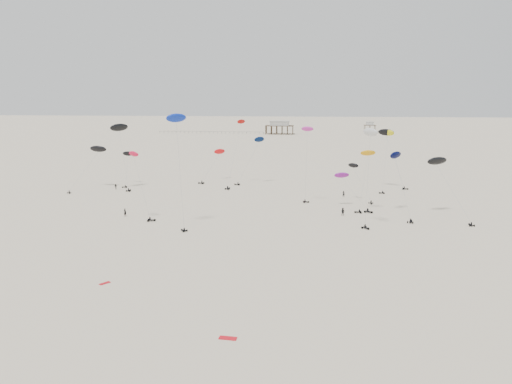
# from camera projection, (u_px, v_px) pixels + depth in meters

# --- Properties ---
(ground_plane) EXTENTS (900.00, 900.00, 0.00)m
(ground_plane) POSITION_uv_depth(u_px,v_px,m) (282.00, 160.00, 226.18)
(ground_plane) COLOR beige
(pavilion_main) EXTENTS (21.00, 13.00, 9.80)m
(pavilion_main) POSITION_uv_depth(u_px,v_px,m) (279.00, 128.00, 372.77)
(pavilion_main) COLOR brown
(pavilion_main) RESTS_ON ground
(pavilion_small) EXTENTS (9.00, 7.00, 8.00)m
(pavilion_small) POSITION_uv_depth(u_px,v_px,m) (370.00, 127.00, 394.99)
(pavilion_small) COLOR brown
(pavilion_small) RESTS_ON ground
(pier_fence) EXTENTS (80.20, 0.20, 1.50)m
(pier_fence) POSITION_uv_depth(u_px,v_px,m) (211.00, 132.00, 378.79)
(pier_fence) COLOR black
(pier_fence) RESTS_ON ground
(rig_0) EXTENTS (3.88, 7.19, 22.09)m
(rig_0) POSITION_uv_depth(u_px,v_px,m) (369.00, 154.00, 109.99)
(rig_0) COLOR black
(rig_0) RESTS_ON ground
(rig_1) EXTENTS (4.96, 16.89, 23.76)m
(rig_1) POSITION_uv_depth(u_px,v_px,m) (235.00, 153.00, 160.59)
(rig_1) COLOR black
(rig_1) RESTS_ON ground
(rig_2) EXTENTS (4.50, 10.38, 12.43)m
(rig_2) POSITION_uv_depth(u_px,v_px,m) (127.00, 161.00, 164.10)
(rig_2) COLOR black
(rig_2) RESTS_ON ground
(rig_3) EXTENTS (6.87, 8.75, 11.53)m
(rig_3) POSITION_uv_depth(u_px,v_px,m) (360.00, 179.00, 138.27)
(rig_3) COLOR black
(rig_3) RESTS_ON ground
(rig_4) EXTENTS (9.89, 11.19, 12.55)m
(rig_4) POSITION_uv_depth(u_px,v_px,m) (351.00, 187.00, 130.11)
(rig_4) COLOR black
(rig_4) RESTS_ON ground
(rig_5) EXTENTS (5.06, 16.89, 18.63)m
(rig_5) POSITION_uv_depth(u_px,v_px,m) (399.00, 171.00, 123.32)
(rig_5) COLOR black
(rig_5) RESTS_ON ground
(rig_6) EXTENTS (8.23, 15.61, 17.10)m
(rig_6) POSITION_uv_depth(u_px,v_px,m) (96.00, 152.00, 158.58)
(rig_6) COLOR black
(rig_6) RESTS_ON ground
(rig_7) EXTENTS (3.54, 3.85, 20.90)m
(rig_7) POSITION_uv_depth(u_px,v_px,m) (307.00, 154.00, 135.66)
(rig_7) COLOR black
(rig_7) RESTS_ON ground
(rig_8) EXTENTS (8.79, 17.22, 18.56)m
(rig_8) POSITION_uv_depth(u_px,v_px,m) (440.00, 167.00, 123.11)
(rig_8) COLOR black
(rig_8) RESTS_ON ground
(rig_9) EXTENTS (7.60, 13.07, 13.94)m
(rig_9) POSITION_uv_depth(u_px,v_px,m) (214.00, 160.00, 171.17)
(rig_9) COLOR black
(rig_9) RESTS_ON ground
(rig_10) EXTENTS (9.56, 8.77, 16.27)m
(rig_10) POSITION_uv_depth(u_px,v_px,m) (254.00, 149.00, 165.29)
(rig_10) COLOR black
(rig_10) RESTS_ON ground
(rig_11) EXTENTS (7.37, 5.26, 16.34)m
(rig_11) POSITION_uv_depth(u_px,v_px,m) (141.00, 181.00, 116.97)
(rig_11) COLOR black
(rig_11) RESTS_ON ground
(rig_12) EXTENTS (5.29, 6.76, 15.59)m
(rig_12) POSITION_uv_depth(u_px,v_px,m) (365.00, 168.00, 126.17)
(rig_12) COLOR black
(rig_12) RESTS_ON ground
(rig_13) EXTENTS (5.89, 14.86, 19.99)m
(rig_13) POSITION_uv_depth(u_px,v_px,m) (387.00, 139.00, 156.28)
(rig_13) COLOR black
(rig_13) RESTS_ON ground
(rig_14) EXTENTS (9.77, 7.63, 18.93)m
(rig_14) POSITION_uv_depth(u_px,v_px,m) (389.00, 140.00, 157.17)
(rig_14) COLOR black
(rig_14) RESTS_ON ground
(rig_15) EXTENTS (8.31, 10.39, 20.72)m
(rig_15) POSITION_uv_depth(u_px,v_px,m) (120.00, 133.00, 155.44)
(rig_15) COLOR black
(rig_15) RESTS_ON ground
(rig_16) EXTENTS (6.18, 9.75, 25.31)m
(rig_16) POSITION_uv_depth(u_px,v_px,m) (177.00, 132.00, 109.99)
(rig_16) COLOR black
(rig_16) RESTS_ON ground
(spectator_0) EXTENTS (0.97, 0.81, 2.27)m
(spectator_0) POSITION_uv_depth(u_px,v_px,m) (125.00, 216.00, 121.71)
(spectator_0) COLOR black
(spectator_0) RESTS_ON ground
(spectator_1) EXTENTS (1.27, 1.06, 2.25)m
(spectator_1) POSITION_uv_depth(u_px,v_px,m) (343.00, 215.00, 122.50)
(spectator_1) COLOR black
(spectator_1) RESTS_ON ground
(spectator_2) EXTENTS (1.18, 0.67, 1.96)m
(spectator_2) POSITION_uv_depth(u_px,v_px,m) (116.00, 189.00, 156.47)
(spectator_2) COLOR black
(spectator_2) RESTS_ON ground
(spectator_3) EXTENTS (0.88, 0.71, 2.12)m
(spectator_3) POSITION_uv_depth(u_px,v_px,m) (343.00, 197.00, 144.58)
(spectator_3) COLOR black
(spectator_3) RESTS_ON ground
(grounded_kite_a) EXTENTS (2.26, 1.07, 0.08)m
(grounded_kite_a) POSITION_uv_depth(u_px,v_px,m) (228.00, 338.00, 60.79)
(grounded_kite_a) COLOR red
(grounded_kite_a) RESTS_ON ground
(grounded_kite_b) EXTENTS (1.64, 1.86, 0.07)m
(grounded_kite_b) POSITION_uv_depth(u_px,v_px,m) (105.00, 283.00, 78.47)
(grounded_kite_b) COLOR red
(grounded_kite_b) RESTS_ON ground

